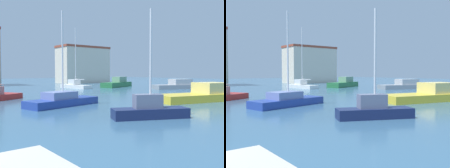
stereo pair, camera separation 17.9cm
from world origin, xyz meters
The scene contains 8 objects.
water centered at (15.00, 20.00, 0.00)m, with size 160.00×160.00×0.00m, color #38607F.
sailboat_navy_mid_harbor centered at (11.14, 3.24, 0.51)m, with size 4.44×2.99×6.13m.
motorboat_grey_far_left centered at (33.55, 17.83, 0.55)m, with size 8.50×5.30×1.53m.
sailboat_blue_distant_north centered at (9.80, 11.09, 0.45)m, with size 6.26×3.21×7.29m.
motorboat_green_distant_east centered at (29.39, 27.73, 0.62)m, with size 7.58×4.73×1.78m.
sailboat_white_near_pier centered at (21.75, 29.27, 0.53)m, with size 2.40×6.51×9.80m.
motorboat_yellow_inner_mooring centered at (21.53, 6.13, 0.57)m, with size 9.29×4.88×1.65m.
warehouse_block centered at (33.97, 46.14, 4.43)m, with size 12.31×5.98×8.84m.
Camera 1 is at (0.58, -6.47, 2.60)m, focal length 40.66 mm.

